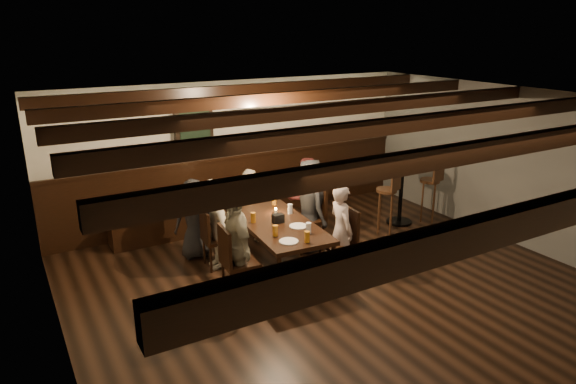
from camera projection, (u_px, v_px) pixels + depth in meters
room at (256, 179)px, 7.65m from camera, size 7.00×7.00×7.00m
dining_table at (277, 225)px, 6.98m from camera, size 1.01×1.97×0.72m
chair_left_near at (217, 249)px, 7.19m from camera, size 0.42×0.42×0.86m
chair_left_far at (239, 274)px, 6.41m from camera, size 0.46×0.46×0.93m
chair_right_near at (308, 230)px, 7.77m from camera, size 0.49×0.49×0.99m
chair_right_far at (338, 254)px, 7.00m from camera, size 0.45×0.45×0.92m
person_bench_left at (194, 219)px, 7.41m from camera, size 0.61×0.42×1.18m
person_bench_centre at (249, 206)px, 7.90m from camera, size 0.46×0.32×1.20m
person_bench_right at (305, 198)px, 8.12m from camera, size 0.67×0.54×1.31m
person_left_near at (214, 225)px, 7.07m from camera, size 0.54×0.86×1.27m
person_left_far at (236, 245)px, 6.27m from camera, size 0.40×0.83×1.38m
person_right_near at (310, 205)px, 7.66m from camera, size 0.50×0.71×1.39m
person_right_far at (341, 230)px, 6.90m from camera, size 0.34×0.48×1.26m
pint_a at (239, 204)px, 7.43m from camera, size 0.07×0.07×0.14m
pint_b at (274, 200)px, 7.60m from camera, size 0.07×0.07×0.14m
pint_c at (253, 218)px, 6.90m from camera, size 0.07×0.07×0.14m
pint_d at (290, 209)px, 7.23m from camera, size 0.07×0.07×0.14m
pint_e at (275, 231)px, 6.46m from camera, size 0.07×0.07×0.14m
pint_f at (308, 228)px, 6.55m from camera, size 0.07×0.07×0.14m
pint_g at (307, 237)px, 6.27m from camera, size 0.07×0.07×0.14m
plate_near at (289, 241)px, 6.29m from camera, size 0.24×0.24×0.01m
plate_far at (298, 226)px, 6.77m from camera, size 0.24×0.24×0.01m
condiment_caddy at (278, 218)px, 6.90m from camera, size 0.15×0.10×0.12m
candle at (276, 212)px, 7.26m from camera, size 0.05×0.05×0.05m
high_top_table at (401, 185)px, 8.67m from camera, size 0.59×0.59×1.04m
bar_stool_left at (386, 210)px, 8.35m from camera, size 0.37×0.38×1.06m
bar_stool_right at (428, 199)px, 8.87m from camera, size 0.34×0.36×1.06m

